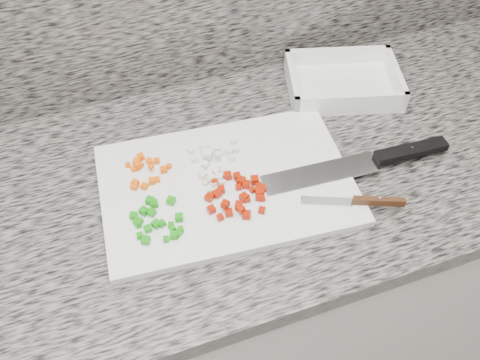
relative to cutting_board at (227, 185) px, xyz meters
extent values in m
cube|color=beige|center=(-0.11, 0.03, -0.48)|extent=(3.92, 0.62, 0.86)
cube|color=slate|center=(-0.11, 0.03, -0.03)|extent=(3.96, 0.64, 0.04)
cube|color=white|center=(0.00, 0.00, 0.00)|extent=(0.50, 0.36, 0.02)
cube|color=#F45C05|center=(-0.11, 0.07, 0.01)|extent=(0.01, 0.01, 0.01)
cube|color=#F45C05|center=(-0.11, 0.07, 0.01)|extent=(0.01, 0.01, 0.01)
cube|color=#F45C05|center=(-0.13, 0.08, 0.02)|extent=(0.01, 0.01, 0.01)
cube|color=#F45C05|center=(-0.13, 0.10, 0.01)|extent=(0.01, 0.01, 0.01)
cube|color=#F45C05|center=(-0.15, 0.09, 0.02)|extent=(0.01, 0.01, 0.01)
cube|color=#F45C05|center=(-0.12, 0.05, 0.01)|extent=(0.01, 0.01, 0.01)
cube|color=#F45C05|center=(-0.09, 0.07, 0.01)|extent=(0.01, 0.01, 0.01)
cube|color=#F45C05|center=(-0.14, 0.09, 0.01)|extent=(0.01, 0.01, 0.01)
cube|color=#F45C05|center=(-0.14, 0.11, 0.01)|extent=(0.01, 0.01, 0.01)
cube|color=#F45C05|center=(-0.17, 0.04, 0.01)|extent=(0.02, 0.02, 0.01)
cube|color=#F45C05|center=(-0.15, 0.10, 0.01)|extent=(0.02, 0.02, 0.01)
cube|color=#F45C05|center=(-0.13, 0.05, 0.01)|extent=(0.01, 0.01, 0.01)
cube|color=#F45C05|center=(-0.17, 0.05, 0.01)|extent=(0.02, 0.02, 0.01)
cube|color=#F45C05|center=(-0.13, 0.10, 0.01)|extent=(0.01, 0.01, 0.01)
cube|color=#F45C05|center=(-0.16, 0.09, 0.01)|extent=(0.01, 0.01, 0.01)
cube|color=#F45C05|center=(-0.11, 0.09, 0.01)|extent=(0.01, 0.01, 0.01)
cube|color=#F45C05|center=(-0.15, 0.04, 0.01)|extent=(0.02, 0.02, 0.01)
cube|color=#F45C05|center=(-0.17, 0.10, 0.01)|extent=(0.01, 0.01, 0.01)
cube|color=white|center=(-0.01, 0.01, 0.01)|extent=(0.02, 0.02, 0.01)
cube|color=white|center=(-0.01, 0.07, 0.02)|extent=(0.02, 0.02, 0.01)
cube|color=white|center=(0.04, 0.07, 0.01)|extent=(0.02, 0.02, 0.01)
cube|color=white|center=(-0.04, 0.04, 0.01)|extent=(0.01, 0.01, 0.01)
cube|color=white|center=(-0.01, 0.10, 0.02)|extent=(0.02, 0.02, 0.01)
cube|color=white|center=(-0.01, 0.07, 0.02)|extent=(0.02, 0.02, 0.01)
cube|color=white|center=(0.03, 0.07, 0.02)|extent=(0.02, 0.02, 0.01)
cube|color=white|center=(0.01, 0.07, 0.02)|extent=(0.01, 0.01, 0.01)
cube|color=white|center=(-0.04, 0.07, 0.01)|extent=(0.01, 0.01, 0.01)
cube|color=white|center=(-0.02, 0.06, 0.03)|extent=(0.02, 0.02, 0.01)
cube|color=white|center=(-0.02, 0.08, 0.01)|extent=(0.01, 0.01, 0.01)
cube|color=white|center=(0.00, 0.06, 0.02)|extent=(0.02, 0.02, 0.01)
cube|color=white|center=(-0.04, 0.03, 0.01)|extent=(0.02, 0.02, 0.01)
cube|color=white|center=(0.05, 0.09, 0.01)|extent=(0.02, 0.02, 0.01)
cube|color=white|center=(-0.02, 0.08, 0.01)|extent=(0.02, 0.02, 0.01)
cube|color=white|center=(-0.01, 0.03, 0.01)|extent=(0.02, 0.02, 0.01)
cube|color=white|center=(-0.03, 0.05, 0.01)|extent=(0.02, 0.02, 0.01)
cube|color=white|center=(-0.04, 0.10, 0.01)|extent=(0.02, 0.02, 0.01)
cube|color=white|center=(-0.03, 0.01, 0.01)|extent=(0.02, 0.02, 0.01)
cube|color=white|center=(0.03, 0.05, 0.01)|extent=(0.02, 0.02, 0.01)
cube|color=white|center=(-0.02, 0.07, 0.01)|extent=(0.02, 0.02, 0.01)
cube|color=white|center=(-0.02, 0.07, 0.01)|extent=(0.01, 0.01, 0.01)
cube|color=#178D0C|center=(-0.15, 0.00, 0.01)|extent=(0.02, 0.02, 0.01)
cube|color=#178D0C|center=(-0.14, -0.09, 0.01)|extent=(0.01, 0.01, 0.01)
cube|color=#178D0C|center=(-0.18, -0.07, 0.01)|extent=(0.01, 0.01, 0.01)
cube|color=#178D0C|center=(-0.11, -0.08, 0.01)|extent=(0.01, 0.01, 0.01)
cube|color=#178D0C|center=(-0.15, -0.06, 0.01)|extent=(0.02, 0.02, 0.01)
cube|color=#178D0C|center=(-0.18, -0.04, 0.01)|extent=(0.02, 0.02, 0.01)
cube|color=#178D0C|center=(-0.14, -0.06, 0.01)|extent=(0.01, 0.01, 0.01)
cube|color=#178D0C|center=(-0.12, -0.09, 0.01)|extent=(0.02, 0.02, 0.01)
cube|color=#178D0C|center=(-0.13, -0.09, 0.01)|extent=(0.02, 0.02, 0.01)
cube|color=#178D0C|center=(-0.17, -0.06, 0.01)|extent=(0.01, 0.01, 0.01)
cube|color=#178D0C|center=(-0.18, -0.05, 0.01)|extent=(0.01, 0.01, 0.01)
cube|color=#178D0C|center=(-0.14, -0.01, 0.01)|extent=(0.01, 0.01, 0.01)
cube|color=#178D0C|center=(-0.18, -0.02, 0.01)|extent=(0.02, 0.02, 0.01)
cube|color=#178D0C|center=(-0.11, -0.01, 0.01)|extent=(0.02, 0.02, 0.01)
cube|color=#178D0C|center=(-0.15, -0.03, 0.01)|extent=(0.02, 0.02, 0.01)
cube|color=#178D0C|center=(-0.11, -0.06, 0.01)|extent=(0.02, 0.02, 0.01)
cube|color=#178D0C|center=(-0.13, -0.07, 0.01)|extent=(0.01, 0.01, 0.01)
cube|color=#178D0C|center=(-0.16, -0.02, 0.01)|extent=(0.02, 0.02, 0.01)
cube|color=#178D0C|center=(-0.13, -0.07, 0.01)|extent=(0.01, 0.01, 0.01)
cube|color=#178D0C|center=(-0.18, -0.08, 0.01)|extent=(0.02, 0.02, 0.01)
cube|color=#9E1602|center=(0.03, -0.02, 0.01)|extent=(0.02, 0.02, 0.01)
cube|color=#9E1602|center=(0.06, -0.04, 0.01)|extent=(0.01, 0.01, 0.01)
cube|color=#9E1602|center=(0.04, -0.09, 0.01)|extent=(0.02, 0.02, 0.01)
cube|color=#9E1602|center=(0.04, -0.04, 0.01)|extent=(0.01, 0.01, 0.01)
cube|color=#9E1602|center=(-0.05, -0.06, 0.01)|extent=(0.02, 0.02, 0.01)
cube|color=#9E1602|center=(0.01, 0.01, 0.01)|extent=(0.02, 0.02, 0.01)
cube|color=#9E1602|center=(-0.02, -0.02, 0.01)|extent=(0.01, 0.01, 0.01)
cube|color=#9E1602|center=(0.03, -0.02, 0.01)|extent=(0.02, 0.02, 0.01)
cube|color=#9E1602|center=(0.02, -0.05, 0.01)|extent=(0.02, 0.02, 0.01)
cube|color=#9E1602|center=(-0.02, 0.00, 0.01)|extent=(0.01, 0.01, 0.01)
cube|color=#9E1602|center=(0.02, -0.06, 0.01)|extent=(0.01, 0.01, 0.01)
cube|color=#9E1602|center=(0.05, -0.02, 0.02)|extent=(0.02, 0.02, 0.01)
cube|color=#9E1602|center=(-0.02, -0.06, 0.02)|extent=(0.02, 0.02, 0.01)
cube|color=#9E1602|center=(0.02, -0.01, 0.02)|extent=(0.02, 0.02, 0.01)
cube|color=#9E1602|center=(-0.03, -0.03, 0.01)|extent=(0.02, 0.02, 0.01)
cube|color=#9E1602|center=(0.04, -0.06, 0.01)|extent=(0.02, 0.02, 0.01)
cube|color=#9E1602|center=(-0.02, -0.08, 0.01)|extent=(0.02, 0.02, 0.01)
cube|color=#9E1602|center=(-0.04, -0.03, 0.01)|extent=(0.02, 0.02, 0.01)
cube|color=#9E1602|center=(0.02, 0.00, 0.01)|extent=(0.01, 0.01, 0.01)
cube|color=#9E1602|center=(0.00, -0.08, 0.02)|extent=(0.02, 0.02, 0.01)
cube|color=#9E1602|center=(0.01, -0.09, 0.02)|extent=(0.02, 0.02, 0.01)
cube|color=#9E1602|center=(0.05, -0.06, 0.01)|extent=(0.01, 0.01, 0.01)
cube|color=#9E1602|center=(-0.04, -0.08, 0.01)|extent=(0.01, 0.01, 0.01)
cube|color=#9E1602|center=(0.00, -0.07, 0.01)|extent=(0.02, 0.02, 0.01)
cube|color=#9E1602|center=(0.02, -0.02, 0.01)|extent=(0.01, 0.01, 0.01)
cube|color=#9E1602|center=(0.05, -0.04, 0.01)|extent=(0.01, 0.01, 0.01)
cube|color=#9E1602|center=(0.05, -0.05, 0.02)|extent=(0.02, 0.02, 0.01)
cube|color=beige|center=(0.00, 0.02, 0.01)|extent=(0.01, 0.01, 0.01)
cube|color=beige|center=(-0.04, 0.01, 0.01)|extent=(0.01, 0.01, 0.01)
cube|color=beige|center=(-0.01, 0.04, 0.01)|extent=(0.01, 0.01, 0.01)
cube|color=beige|center=(-0.04, 0.01, 0.01)|extent=(0.01, 0.01, 0.01)
cube|color=beige|center=(-0.04, 0.03, 0.01)|extent=(0.01, 0.01, 0.01)
cube|color=beige|center=(0.00, 0.02, 0.01)|extent=(0.01, 0.01, 0.01)
cube|color=beige|center=(-0.03, 0.01, 0.01)|extent=(0.01, 0.01, 0.01)
cube|color=beige|center=(-0.01, 0.00, 0.01)|extent=(0.01, 0.01, 0.01)
cube|color=beige|center=(-0.01, 0.03, 0.01)|extent=(0.01, 0.01, 0.01)
cube|color=beige|center=(-0.04, 0.02, 0.01)|extent=(0.01, 0.01, 0.01)
cube|color=beige|center=(-0.03, 0.00, 0.01)|extent=(0.01, 0.01, 0.01)
cube|color=beige|center=(-0.04, -0.01, 0.01)|extent=(0.01, 0.01, 0.01)
cube|color=beige|center=(-0.02, 0.02, 0.01)|extent=(0.01, 0.01, 0.01)
cube|color=beige|center=(-0.01, 0.00, 0.01)|extent=(0.01, 0.01, 0.01)
cube|color=#B8BBBE|center=(0.18, -0.04, 0.01)|extent=(0.24, 0.07, 0.00)
cube|color=black|center=(0.37, -0.05, 0.02)|extent=(0.15, 0.04, 0.02)
cylinder|color=#B8BBBE|center=(0.37, -0.05, 0.02)|extent=(0.01, 0.01, 0.00)
cube|color=#B8BBBE|center=(0.16, -0.11, 0.01)|extent=(0.09, 0.05, 0.00)
cube|color=#492612|center=(0.25, -0.14, 0.02)|extent=(0.09, 0.05, 0.02)
cylinder|color=#B8BBBE|center=(0.25, -0.14, 0.02)|extent=(0.01, 0.01, 0.00)
cube|color=white|center=(0.34, 0.19, 0.00)|extent=(0.29, 0.24, 0.01)
cube|color=white|center=(0.36, 0.27, 0.02)|extent=(0.24, 0.08, 0.04)
cube|color=white|center=(0.32, 0.11, 0.02)|extent=(0.24, 0.08, 0.04)
cube|color=white|center=(0.45, 0.16, 0.02)|extent=(0.06, 0.17, 0.04)
cube|color=white|center=(0.23, 0.22, 0.02)|extent=(0.06, 0.17, 0.04)
camera|label=1|loc=(-0.20, -0.63, 0.78)|focal=40.00mm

